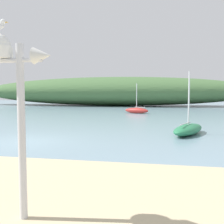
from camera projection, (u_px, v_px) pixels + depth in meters
The scene contains 5 objects.
ground_plane at pixel (26, 141), 11.91m from camera, with size 120.00×120.00×0.00m, color #7A99A8.
distant_hill at pixel (113, 91), 44.61m from camera, with size 47.93×10.14×4.86m, color #476B3D.
mast_structure at pixel (9, 70), 4.06m from camera, with size 1.10×0.44×2.93m.
sailboat_near_shore at pixel (137, 110), 27.97m from camera, with size 2.83×1.81×3.18m.
sailboat_centre_water at pixel (188, 129), 13.76m from camera, with size 2.28×3.49×3.32m.
Camera 1 is at (6.05, -10.83, 2.21)m, focal length 41.97 mm.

